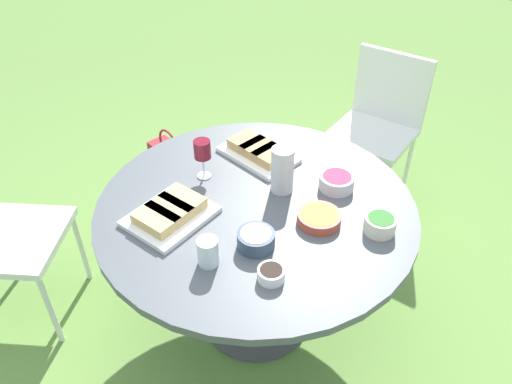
{
  "coord_description": "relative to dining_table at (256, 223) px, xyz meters",
  "views": [
    {
      "loc": [
        1.12,
        -1.06,
        1.99
      ],
      "look_at": [
        0.0,
        0.0,
        0.78
      ],
      "focal_mm": 35.0,
      "sensor_mm": 36.0,
      "label": 1
    }
  ],
  "objects": [
    {
      "name": "dining_table",
      "position": [
        0.0,
        0.0,
        0.0
      ],
      "size": [
        1.28,
        1.28,
        0.72
      ],
      "color": "#4C4C51",
      "rests_on": "ground_plane"
    },
    {
      "name": "platter_charcuterie",
      "position": [
        -0.16,
        -0.3,
        0.13
      ],
      "size": [
        0.3,
        0.35,
        0.06
      ],
      "color": "white",
      "rests_on": "dining_table"
    },
    {
      "name": "bowl_salad",
      "position": [
        0.43,
        0.22,
        0.14
      ],
      "size": [
        0.12,
        0.12,
        0.07
      ],
      "color": "beige",
      "rests_on": "dining_table"
    },
    {
      "name": "bowl_olives",
      "position": [
        0.32,
        -0.24,
        0.13
      ],
      "size": [
        0.09,
        0.09,
        0.04
      ],
      "color": "white",
      "rests_on": "dining_table"
    },
    {
      "name": "bowl_dip_red",
      "position": [
        0.15,
        0.31,
        0.14
      ],
      "size": [
        0.14,
        0.14,
        0.06
      ],
      "color": "silver",
      "rests_on": "dining_table"
    },
    {
      "name": "platter_bread_main",
      "position": [
        -0.24,
        0.24,
        0.13
      ],
      "size": [
        0.34,
        0.22,
        0.06
      ],
      "color": "white",
      "rests_on": "dining_table"
    },
    {
      "name": "water_pitcher",
      "position": [
        0.01,
        0.14,
        0.2
      ],
      "size": [
        0.1,
        0.09,
        0.2
      ],
      "color": "silver",
      "rests_on": "dining_table"
    },
    {
      "name": "wine_glass",
      "position": [
        -0.29,
        -0.03,
        0.23
      ],
      "size": [
        0.07,
        0.07,
        0.18
      ],
      "color": "silver",
      "rests_on": "dining_table"
    },
    {
      "name": "handbag",
      "position": [
        -1.21,
        0.38,
        -0.49
      ],
      "size": [
        0.3,
        0.14,
        0.37
      ],
      "color": "maroon",
      "rests_on": "ground_plane"
    },
    {
      "name": "bowl_dip_cream",
      "position": [
        0.17,
        -0.16,
        0.14
      ],
      "size": [
        0.14,
        0.14,
        0.06
      ],
      "color": "#334256",
      "rests_on": "dining_table"
    },
    {
      "name": "chair_near_left",
      "position": [
        -0.24,
        1.23,
        -0.09
      ],
      "size": [
        0.51,
        0.5,
        0.89
      ],
      "color": "silver",
      "rests_on": "ground_plane"
    },
    {
      "name": "ground_plane",
      "position": [
        0.0,
        0.0,
        -0.61
      ],
      "size": [
        40.0,
        40.0,
        0.0
      ],
      "primitive_type": "plane",
      "color": "#668E42"
    },
    {
      "name": "cup_water_near",
      "position": [
        0.12,
        -0.34,
        0.16
      ],
      "size": [
        0.08,
        0.08,
        0.11
      ],
      "color": "silver",
      "rests_on": "dining_table"
    },
    {
      "name": "bowl_fries",
      "position": [
        0.24,
        0.1,
        0.13
      ],
      "size": [
        0.17,
        0.17,
        0.04
      ],
      "color": "#B74733",
      "rests_on": "dining_table"
    }
  ]
}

